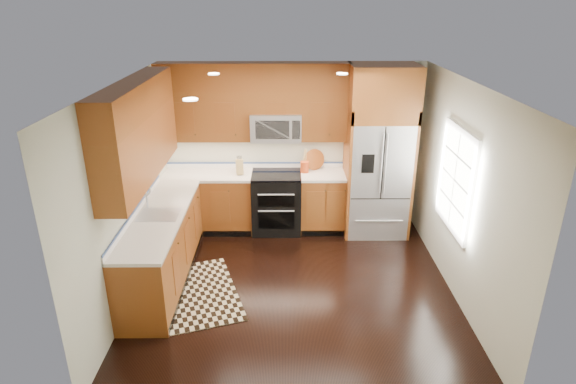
{
  "coord_description": "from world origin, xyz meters",
  "views": [
    {
      "loc": [
        -0.12,
        -5.29,
        3.48
      ],
      "look_at": [
        -0.08,
        0.6,
        1.08
      ],
      "focal_mm": 30.0,
      "sensor_mm": 36.0,
      "label": 1
    }
  ],
  "objects_px": {
    "range": "(277,202)",
    "utensil_crock": "(305,164)",
    "knife_block": "(240,166)",
    "refrigerator": "(379,152)",
    "rug": "(200,292)"
  },
  "relations": [
    {
      "from": "refrigerator",
      "to": "rug",
      "type": "height_order",
      "value": "refrigerator"
    },
    {
      "from": "range",
      "to": "utensil_crock",
      "type": "xyz_separation_m",
      "value": [
        0.44,
        0.1,
        0.6
      ]
    },
    {
      "from": "rug",
      "to": "knife_block",
      "type": "height_order",
      "value": "knife_block"
    },
    {
      "from": "rug",
      "to": "utensil_crock",
      "type": "relative_size",
      "value": 4.02
    },
    {
      "from": "range",
      "to": "knife_block",
      "type": "distance_m",
      "value": 0.82
    },
    {
      "from": "range",
      "to": "refrigerator",
      "type": "xyz_separation_m",
      "value": [
        1.55,
        -0.04,
        0.83
      ]
    },
    {
      "from": "refrigerator",
      "to": "rug",
      "type": "relative_size",
      "value": 1.75
    },
    {
      "from": "utensil_crock",
      "to": "range",
      "type": "bearing_deg",
      "value": -167.65
    },
    {
      "from": "knife_block",
      "to": "utensil_crock",
      "type": "distance_m",
      "value": 1.01
    },
    {
      "from": "knife_block",
      "to": "utensil_crock",
      "type": "bearing_deg",
      "value": 3.5
    },
    {
      "from": "refrigerator",
      "to": "rug",
      "type": "bearing_deg",
      "value": -144.89
    },
    {
      "from": "range",
      "to": "knife_block",
      "type": "xyz_separation_m",
      "value": [
        -0.57,
        0.03,
        0.59
      ]
    },
    {
      "from": "knife_block",
      "to": "rug",
      "type": "bearing_deg",
      "value": -101.88
    },
    {
      "from": "refrigerator",
      "to": "utensil_crock",
      "type": "height_order",
      "value": "refrigerator"
    },
    {
      "from": "refrigerator",
      "to": "knife_block",
      "type": "distance_m",
      "value": 2.13
    }
  ]
}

